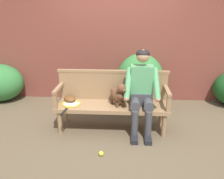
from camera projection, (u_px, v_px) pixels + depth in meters
The scene contains 13 objects.
ground_plane at pixel (112, 128), 3.85m from camera, with size 40.00×40.00×0.00m, color brown.
brick_garden_fence at pixel (116, 44), 4.85m from camera, with size 8.00×0.30×2.30m, color brown.
hedge_bush_far_right at pixel (140, 79), 4.69m from camera, with size 0.94×0.78×1.03m, color #337538.
hedge_bush_far_left at pixel (126, 88), 4.72m from camera, with size 1.19×1.10×0.67m, color #1E5B23.
garden_bench at pixel (112, 108), 3.72m from camera, with size 1.77×0.51×0.43m.
bench_backrest at pixel (113, 85), 3.83m from camera, with size 1.81×0.06×0.50m.
bench_armrest_left_end at pixel (57, 93), 3.60m from camera, with size 0.06×0.51×0.28m.
bench_armrest_right_end at pixel (168, 96), 3.50m from camera, with size 0.06×0.51×0.28m.
person_seated at pixel (142, 89), 3.57m from camera, with size 0.56×0.66×1.30m.
dog_on_bench at pixel (118, 94), 3.59m from camera, with size 0.30×0.36×0.38m.
tennis_racket at pixel (71, 104), 3.68m from camera, with size 0.33×0.58×0.03m.
baseball_glove at pixel (70, 99), 3.80m from camera, with size 0.22×0.17×0.09m, color brown.
tennis_ball at pixel (101, 153), 3.13m from camera, with size 0.07×0.07×0.07m, color #CCDB33.
Camera 1 is at (0.21, -3.40, 1.89)m, focal length 37.45 mm.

